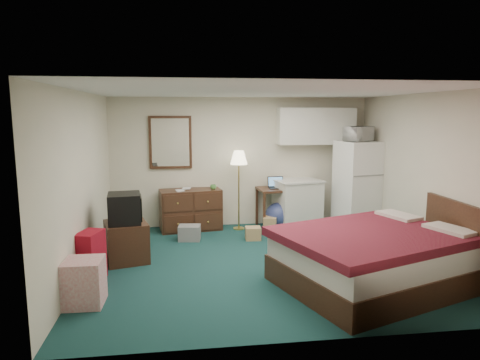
{
  "coord_description": "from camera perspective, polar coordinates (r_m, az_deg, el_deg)",
  "views": [
    {
      "loc": [
        -1.12,
        -6.0,
        2.2
      ],
      "look_at": [
        -0.26,
        0.38,
        1.19
      ],
      "focal_mm": 32.0,
      "sensor_mm": 36.0,
      "label": 1
    }
  ],
  "objects": [
    {
      "name": "floor",
      "position": [
        6.49,
        2.8,
        -10.92
      ],
      "size": [
        5.0,
        4.5,
        0.01
      ],
      "primitive_type": "cube",
      "color": "#142E2F",
      "rests_on": "ground"
    },
    {
      "name": "ceiling",
      "position": [
        6.11,
        2.98,
        11.71
      ],
      "size": [
        5.0,
        4.5,
        0.01
      ],
      "primitive_type": "cube",
      "color": "beige",
      "rests_on": "walls"
    },
    {
      "name": "walls",
      "position": [
        6.18,
        2.89,
        0.05
      ],
      "size": [
        5.01,
        4.51,
        2.5
      ],
      "color": "beige",
      "rests_on": "floor"
    },
    {
      "name": "mirror",
      "position": [
        8.24,
        -9.26,
        4.97
      ],
      "size": [
        0.8,
        0.06,
        1.0
      ],
      "primitive_type": null,
      "color": "white",
      "rests_on": "walls"
    },
    {
      "name": "upper_cabinets",
      "position": [
        8.48,
        10.09,
        7.09
      ],
      "size": [
        1.5,
        0.35,
        0.7
      ],
      "primitive_type": null,
      "color": "silver",
      "rests_on": "walls"
    },
    {
      "name": "headboard",
      "position": [
        6.34,
        27.32,
        -7.2
      ],
      "size": [
        0.06,
        1.56,
        1.0
      ],
      "primitive_type": null,
      "color": "black",
      "rests_on": "walls"
    },
    {
      "name": "dresser",
      "position": [
        8.19,
        -6.6,
        -3.94
      ],
      "size": [
        1.2,
        0.69,
        0.77
      ],
      "primitive_type": null,
      "rotation": [
        0.0,
        0.0,
        0.16
      ],
      "color": "black",
      "rests_on": "floor"
    },
    {
      "name": "floor_lamp",
      "position": [
        8.1,
        -0.16,
        -1.38
      ],
      "size": [
        0.33,
        0.33,
        1.5
      ],
      "primitive_type": null,
      "rotation": [
        0.0,
        0.0,
        -0.02
      ],
      "color": "#D1B452",
      "rests_on": "floor"
    },
    {
      "name": "desk",
      "position": [
        8.32,
        4.57,
        -3.72
      ],
      "size": [
        0.66,
        0.66,
        0.77
      ],
      "primitive_type": null,
      "rotation": [
        0.0,
        0.0,
        0.08
      ],
      "color": "black",
      "rests_on": "floor"
    },
    {
      "name": "exercise_ball",
      "position": [
        8.26,
        5.13,
        -4.76
      ],
      "size": [
        0.54,
        0.54,
        0.51
      ],
      "primitive_type": "sphere",
      "rotation": [
        0.0,
        0.0,
        -0.07
      ],
      "color": "navy",
      "rests_on": "floor"
    },
    {
      "name": "kitchen_counter",
      "position": [
        8.39,
        7.64,
        -3.22
      ],
      "size": [
        0.93,
        0.79,
        0.9
      ],
      "primitive_type": null,
      "rotation": [
        0.0,
        0.0,
        0.22
      ],
      "color": "silver",
      "rests_on": "floor"
    },
    {
      "name": "fridge",
      "position": [
        8.34,
        15.4,
        -0.78
      ],
      "size": [
        0.82,
        0.82,
        1.68
      ],
      "primitive_type": null,
      "rotation": [
        0.0,
        0.0,
        0.2
      ],
      "color": "white",
      "rests_on": "floor"
    },
    {
      "name": "bed",
      "position": [
        5.81,
        17.31,
        -10.05
      ],
      "size": [
        2.66,
        2.37,
        0.71
      ],
      "primitive_type": null,
      "rotation": [
        0.0,
        0.0,
        0.35
      ],
      "color": "#4A0511",
      "rests_on": "floor"
    },
    {
      "name": "tv_stand",
      "position": [
        6.69,
        -14.9,
        -7.94
      ],
      "size": [
        0.74,
        0.78,
        0.59
      ],
      "primitive_type": null,
      "rotation": [
        0.0,
        0.0,
        0.26
      ],
      "color": "black",
      "rests_on": "floor"
    },
    {
      "name": "suitcase",
      "position": [
        6.05,
        -19.31,
        -9.59
      ],
      "size": [
        0.36,
        0.47,
        0.67
      ],
      "primitive_type": null,
      "rotation": [
        0.0,
        0.0,
        -0.29
      ],
      "color": "maroon",
      "rests_on": "floor"
    },
    {
      "name": "retail_box",
      "position": [
        5.38,
        -20.05,
        -12.68
      ],
      "size": [
        0.44,
        0.44,
        0.54
      ],
      "primitive_type": null,
      "rotation": [
        0.0,
        0.0,
        -0.02
      ],
      "color": "silver",
      "rests_on": "floor"
    },
    {
      "name": "file_bin",
      "position": [
        7.57,
        -6.75,
        -7.0
      ],
      "size": [
        0.41,
        0.33,
        0.26
      ],
      "primitive_type": null,
      "rotation": [
        0.0,
        0.0,
        -0.12
      ],
      "color": "gray",
      "rests_on": "floor"
    },
    {
      "name": "cardboard_box_a",
      "position": [
        7.56,
        1.75,
        -7.13
      ],
      "size": [
        0.28,
        0.24,
        0.22
      ],
      "primitive_type": null,
      "rotation": [
        0.0,
        0.0,
        -0.06
      ],
      "color": "#987B5E",
      "rests_on": "floor"
    },
    {
      "name": "cardboard_box_b",
      "position": [
        8.08,
        4.04,
        -5.89
      ],
      "size": [
        0.31,
        0.34,
        0.28
      ],
      "primitive_type": null,
      "rotation": [
        0.0,
        0.0,
        -0.29
      ],
      "color": "#987B5E",
      "rests_on": "floor"
    },
    {
      "name": "laptop",
      "position": [
        8.22,
        4.96,
        -0.39
      ],
      "size": [
        0.32,
        0.27,
        0.21
      ],
      "primitive_type": null,
      "rotation": [
        0.0,
        0.0,
        0.06
      ],
      "color": "black",
      "rests_on": "desk"
    },
    {
      "name": "crt_tv",
      "position": [
        6.55,
        -15.16,
        -3.66
      ],
      "size": [
        0.54,
        0.57,
        0.44
      ],
      "primitive_type": null,
      "rotation": [
        0.0,
        0.0,
        0.12
      ],
      "color": "black",
      "rests_on": "tv_stand"
    },
    {
      "name": "microwave",
      "position": [
        8.2,
        15.53,
        6.16
      ],
      "size": [
        0.57,
        0.49,
        0.34
      ],
      "primitive_type": "imported",
      "rotation": [
        0.0,
        0.0,
        0.54
      ],
      "color": "white",
      "rests_on": "fridge"
    },
    {
      "name": "book_a",
      "position": [
        7.95,
        -8.55,
        -0.77
      ],
      "size": [
        0.15,
        0.04,
        0.2
      ],
      "primitive_type": "imported",
      "rotation": [
        0.0,
        0.0,
        0.18
      ],
      "color": "#987B5E",
      "rests_on": "dresser"
    },
    {
      "name": "book_b",
      "position": [
        8.17,
        -7.71,
        -0.47
      ],
      "size": [
        0.16,
        0.04,
        0.21
      ],
      "primitive_type": "imported",
      "rotation": [
        0.0,
        0.0,
        -0.12
      ],
      "color": "#987B5E",
      "rests_on": "dresser"
    },
    {
      "name": "mug",
      "position": [
        8.08,
        -3.6,
        -0.86
      ],
      "size": [
        0.11,
        0.09,
        0.11
      ],
      "primitive_type": "imported",
      "rotation": [
        0.0,
        0.0,
        0.01
      ],
      "color": "#519543",
      "rests_on": "dresser"
    }
  ]
}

